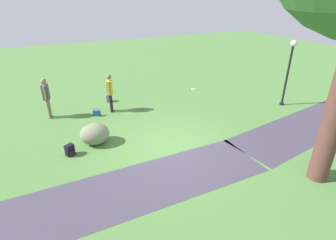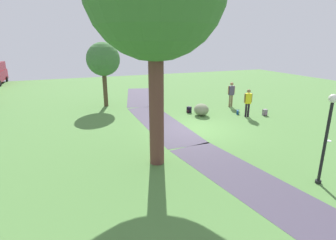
{
  "view_description": "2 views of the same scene",
  "coord_description": "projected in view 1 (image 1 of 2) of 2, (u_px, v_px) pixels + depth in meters",
  "views": [
    {
      "loc": [
        3.79,
        7.29,
        5.09
      ],
      "look_at": [
        0.39,
        0.37,
        1.36
      ],
      "focal_mm": 28.55,
      "sensor_mm": 36.0,
      "label": 1
    },
    {
      "loc": [
        -12.48,
        6.6,
        4.75
      ],
      "look_at": [
        -0.43,
        1.88,
        0.86
      ],
      "focal_mm": 28.68,
      "sensor_mm": 36.0,
      "label": 2
    }
  ],
  "objects": [
    {
      "name": "frisbee_on_grass",
      "position": [
        193.0,
        89.0,
        15.36
      ],
      "size": [
        0.23,
        0.23,
        0.02
      ],
      "color": "white",
      "rests_on": "ground"
    },
    {
      "name": "footpath_segment_mid",
      "position": [
        137.0,
        187.0,
        7.67
      ],
      "size": [
        8.0,
        2.17,
        0.01
      ],
      "color": "#423B4C",
      "rests_on": "ground"
    },
    {
      "name": "man_near_boulder",
      "position": [
        46.0,
        95.0,
        11.45
      ],
      "size": [
        0.31,
        0.51,
        1.81
      ],
      "color": "#7D6649",
      "rests_on": "ground"
    },
    {
      "name": "lawn_boulder",
      "position": [
        95.0,
        134.0,
        9.74
      ],
      "size": [
        1.11,
        0.99,
        0.78
      ],
      "color": "gray",
      "rests_on": "ground"
    },
    {
      "name": "handbag_on_grass",
      "position": [
        97.0,
        113.0,
        12.03
      ],
      "size": [
        0.38,
        0.38,
        0.31
      ],
      "color": "navy",
      "rests_on": "ground"
    },
    {
      "name": "woman_with_handbag",
      "position": [
        110.0,
        90.0,
        12.08
      ],
      "size": [
        0.33,
        0.5,
        1.78
      ],
      "color": "black",
      "rests_on": "ground"
    },
    {
      "name": "spare_backpack_on_lawn",
      "position": [
        108.0,
        98.0,
        13.56
      ],
      "size": [
        0.28,
        0.3,
        0.4
      ],
      "color": "gray",
      "rests_on": "ground"
    },
    {
      "name": "ground_plane",
      "position": [
        173.0,
        148.0,
        9.61
      ],
      "size": [
        48.0,
        48.0,
        0.0
      ],
      "primitive_type": "plane",
      "color": "#4E7C3C"
    },
    {
      "name": "lamp_post",
      "position": [
        289.0,
        66.0,
        12.42
      ],
      "size": [
        0.28,
        0.28,
        3.12
      ],
      "color": "black",
      "rests_on": "ground"
    },
    {
      "name": "backpack_by_boulder",
      "position": [
        70.0,
        150.0,
        9.1
      ],
      "size": [
        0.34,
        0.34,
        0.4
      ],
      "color": "black",
      "rests_on": "ground"
    },
    {
      "name": "footpath_segment_near",
      "position": [
        310.0,
        124.0,
        11.28
      ],
      "size": [
        8.22,
        3.25,
        0.01
      ],
      "color": "#423B4C",
      "rests_on": "ground"
    }
  ]
}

